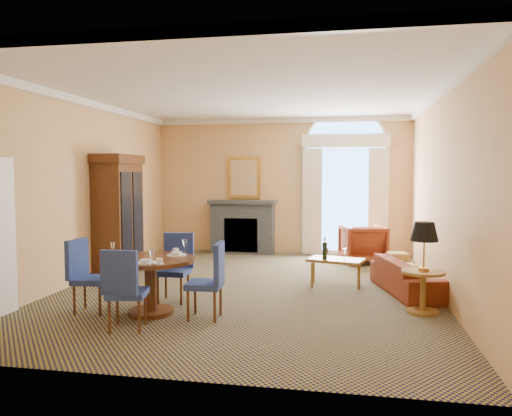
% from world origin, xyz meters
% --- Properties ---
extents(ground, '(7.50, 7.50, 0.00)m').
position_xyz_m(ground, '(0.00, 0.00, 0.00)').
color(ground, '#14133C').
rests_on(ground, ground).
extents(room_envelope, '(6.04, 7.52, 3.45)m').
position_xyz_m(room_envelope, '(-0.03, 0.67, 2.51)').
color(room_envelope, tan).
rests_on(room_envelope, ground).
extents(armoire, '(0.65, 1.15, 2.25)m').
position_xyz_m(armoire, '(-2.72, 0.77, 1.09)').
color(armoire, '#3C1F0D').
rests_on(armoire, ground).
extents(dining_table, '(1.22, 1.22, 0.97)m').
position_xyz_m(dining_table, '(-1.03, -1.74, 0.56)').
color(dining_table, '#3C1F0D').
rests_on(dining_table, ground).
extents(dining_chair_north, '(0.48, 0.49, 1.01)m').
position_xyz_m(dining_chair_north, '(-0.94, -0.97, 0.57)').
color(dining_chair_north, navy).
rests_on(dining_chair_north, ground).
extents(dining_chair_south, '(0.53, 0.53, 1.01)m').
position_xyz_m(dining_chair_south, '(-1.04, -2.53, 0.57)').
color(dining_chair_south, navy).
rests_on(dining_chair_south, ground).
extents(dining_chair_east, '(0.49, 0.47, 1.01)m').
position_xyz_m(dining_chair_east, '(-0.16, -1.81, 0.57)').
color(dining_chair_east, navy).
rests_on(dining_chair_east, ground).
extents(dining_chair_west, '(0.50, 0.50, 1.01)m').
position_xyz_m(dining_chair_west, '(-1.95, -1.82, 0.57)').
color(dining_chair_west, navy).
rests_on(dining_chair_west, ground).
extents(sofa, '(1.16, 1.96, 0.54)m').
position_xyz_m(sofa, '(2.55, 0.15, 0.27)').
color(sofa, maroon).
rests_on(sofa, ground).
extents(armchair, '(1.07, 1.08, 0.81)m').
position_xyz_m(armchair, '(1.89, 2.74, 0.40)').
color(armchair, maroon).
rests_on(armchair, ground).
extents(coffee_table, '(1.01, 0.72, 0.85)m').
position_xyz_m(coffee_table, '(1.37, 0.43, 0.44)').
color(coffee_table, olive).
rests_on(coffee_table, ground).
extents(side_table, '(0.58, 0.58, 1.22)m').
position_xyz_m(side_table, '(2.60, -1.01, 0.79)').
color(side_table, olive).
rests_on(side_table, ground).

